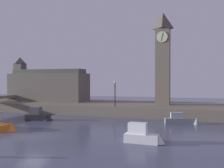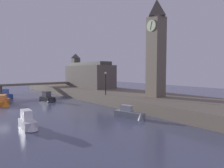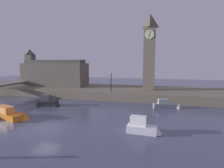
# 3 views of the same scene
# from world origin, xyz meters

# --- Properties ---
(ground_plane) EXTENTS (120.00, 120.00, 0.00)m
(ground_plane) POSITION_xyz_m (0.00, 0.00, 0.00)
(ground_plane) COLOR #474C66
(far_embankment) EXTENTS (70.00, 12.00, 1.50)m
(far_embankment) POSITION_xyz_m (0.00, 20.00, 0.75)
(far_embankment) COLOR #6B6051
(far_embankment) RESTS_ON ground
(clock_tower) EXTENTS (2.41, 2.45, 14.70)m
(clock_tower) POSITION_xyz_m (9.99, 19.93, 9.08)
(clock_tower) COLOR #6B6051
(clock_tower) RESTS_ON far_embankment
(parliament_hall) EXTENTS (15.04, 5.22, 8.50)m
(parliament_hall) POSITION_xyz_m (-12.10, 21.23, 4.42)
(parliament_hall) COLOR #5B544C
(parliament_hall) RESTS_ON far_embankment
(streetlamp) EXTENTS (0.36, 0.36, 3.78)m
(streetlamp) POSITION_xyz_m (3.44, 15.18, 3.87)
(streetlamp) COLOR black
(streetlamp) RESTS_ON far_embankment
(boat_cruiser_grey) EXTENTS (4.36, 1.84, 1.48)m
(boat_cruiser_grey) POSITION_xyz_m (13.28, 11.61, 0.47)
(boat_cruiser_grey) COLOR gray
(boat_cruiser_grey) RESTS_ON ground
(boat_patrol_orange) EXTENTS (5.62, 2.92, 1.69)m
(boat_patrol_orange) POSITION_xyz_m (-5.88, 1.62, 0.54)
(boat_patrol_orange) COLOR orange
(boat_patrol_orange) RESTS_ON ground
(boat_barge_dark) EXTENTS (3.93, 1.95, 1.76)m
(boat_barge_dark) POSITION_xyz_m (-5.19, 8.64, 0.59)
(boat_barge_dark) COLOR #232328
(boat_barge_dark) RESTS_ON ground
(boat_ferry_white) EXTENTS (3.47, 1.26, 1.70)m
(boat_ferry_white) POSITION_xyz_m (10.41, 0.90, 0.61)
(boat_ferry_white) COLOR silver
(boat_ferry_white) RESTS_ON ground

